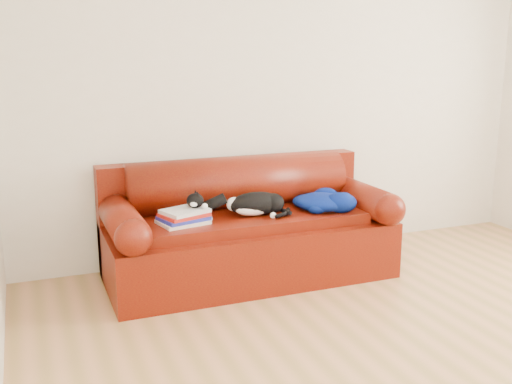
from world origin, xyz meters
TOP-DOWN VIEW (x-y plane):
  - ground at (0.00, 0.00)m, footprint 4.50×4.50m
  - room_shell at (0.12, 0.02)m, footprint 4.52×4.02m
  - sofa_base at (-0.54, 1.49)m, footprint 2.10×0.90m
  - sofa_back at (-0.54, 1.74)m, footprint 2.10×1.01m
  - book_stack at (-1.06, 1.39)m, footprint 0.36×0.32m
  - cat at (-0.52, 1.41)m, footprint 0.56×0.34m
  - blanket at (0.02, 1.38)m, footprint 0.51×0.52m

SIDE VIEW (x-z plane):
  - ground at x=0.00m, z-range 0.00..0.00m
  - sofa_base at x=-0.54m, z-range -0.01..0.49m
  - sofa_back at x=-0.54m, z-range 0.10..0.98m
  - book_stack at x=-1.06m, z-range 0.50..0.60m
  - blanket at x=0.02m, z-range 0.49..0.64m
  - cat at x=-0.52m, z-range 0.48..0.69m
  - room_shell at x=0.12m, z-range 0.36..2.97m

